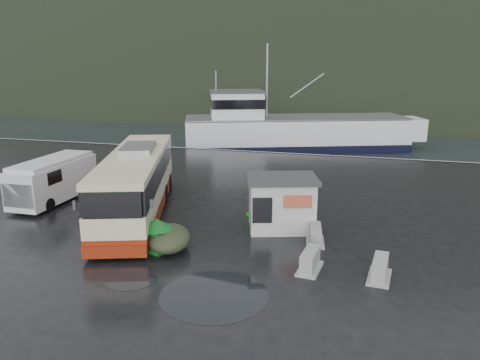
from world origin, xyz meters
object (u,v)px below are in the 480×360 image
(waste_bin_right, at_px, (259,232))
(jersey_barrier_c, at_px, (379,278))
(dome_tent, at_px, (169,249))
(waste_bin_left, at_px, (158,250))
(jersey_barrier_a, at_px, (310,270))
(coach_bus, at_px, (139,214))
(white_van, at_px, (56,201))
(fishing_trawler, at_px, (296,136))
(ticket_kiosk, at_px, (281,228))
(jersey_barrier_b, at_px, (315,243))

(waste_bin_right, bearing_deg, jersey_barrier_c, -33.56)
(jersey_barrier_c, bearing_deg, dome_tent, 176.70)
(waste_bin_left, xyz_separation_m, jersey_barrier_a, (6.64, -0.25, 0.00))
(coach_bus, xyz_separation_m, white_van, (-5.76, 0.83, 0.00))
(waste_bin_left, height_order, fishing_trawler, fishing_trawler)
(waste_bin_right, height_order, dome_tent, waste_bin_right)
(jersey_barrier_a, xyz_separation_m, jersey_barrier_c, (2.64, -0.05, 0.00))
(coach_bus, distance_m, jersey_barrier_a, 10.76)
(ticket_kiosk, distance_m, jersey_barrier_b, 2.31)
(jersey_barrier_b, bearing_deg, ticket_kiosk, 142.27)
(jersey_barrier_a, height_order, fishing_trawler, fishing_trawler)
(jersey_barrier_a, bearing_deg, waste_bin_right, 128.41)
(jersey_barrier_b, relative_size, fishing_trawler, 0.06)
(coach_bus, relative_size, dome_tent, 4.76)
(dome_tent, bearing_deg, coach_bus, 131.03)
(white_van, distance_m, waste_bin_right, 12.77)
(jersey_barrier_b, distance_m, fishing_trawler, 30.27)
(coach_bus, height_order, fishing_trawler, fishing_trawler)
(dome_tent, xyz_separation_m, jersey_barrier_c, (8.82, -0.51, 0.00))
(waste_bin_left, relative_size, waste_bin_right, 1.12)
(coach_bus, xyz_separation_m, ticket_kiosk, (7.82, -0.26, 0.00))
(ticket_kiosk, bearing_deg, jersey_barrier_c, -60.19)
(waste_bin_left, relative_size, fishing_trawler, 0.05)
(waste_bin_left, relative_size, jersey_barrier_a, 0.89)
(white_van, xyz_separation_m, waste_bin_left, (8.87, -5.14, 0.00))
(dome_tent, xyz_separation_m, ticket_kiosk, (4.26, 3.84, 0.00))
(waste_bin_left, height_order, ticket_kiosk, ticket_kiosk)
(coach_bus, bearing_deg, jersey_barrier_c, -38.73)
(ticket_kiosk, distance_m, jersey_barrier_a, 4.71)
(jersey_barrier_a, distance_m, fishing_trawler, 33.13)
(ticket_kiosk, distance_m, fishing_trawler, 28.60)
(jersey_barrier_c, bearing_deg, white_van, 163.33)
(jersey_barrier_b, bearing_deg, jersey_barrier_a, -88.03)
(waste_bin_right, relative_size, dome_tent, 0.49)
(ticket_kiosk, height_order, jersey_barrier_c, ticket_kiosk)
(white_van, height_order, waste_bin_left, white_van)
(waste_bin_right, bearing_deg, dome_tent, -136.69)
(waste_bin_left, bearing_deg, coach_bus, 125.81)
(dome_tent, xyz_separation_m, jersey_barrier_a, (6.18, -0.46, 0.00))
(coach_bus, relative_size, waste_bin_left, 8.63)
(dome_tent, height_order, fishing_trawler, fishing_trawler)
(coach_bus, relative_size, jersey_barrier_b, 7.95)
(coach_bus, height_order, jersey_barrier_a, coach_bus)
(dome_tent, relative_size, jersey_barrier_a, 1.62)
(jersey_barrier_b, distance_m, jersey_barrier_c, 4.02)
(jersey_barrier_b, bearing_deg, coach_bus, 170.18)
(waste_bin_left, distance_m, jersey_barrier_b, 7.05)
(waste_bin_right, distance_m, jersey_barrier_a, 4.59)
(waste_bin_left, xyz_separation_m, dome_tent, (0.45, 0.21, 0.00))
(waste_bin_left, bearing_deg, dome_tent, 25.12)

